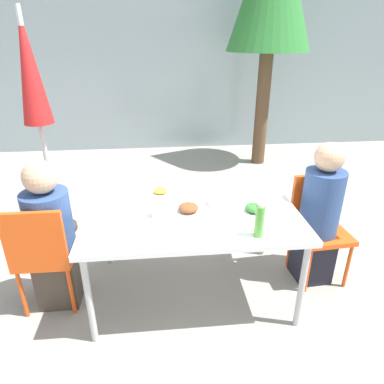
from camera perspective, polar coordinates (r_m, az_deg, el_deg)
ground_plane at (r=2.89m, az=0.00°, el=-15.94°), size 24.00×24.00×0.00m
building_facade at (r=6.14m, az=-3.90°, el=21.23°), size 10.00×0.20×3.00m
dining_table at (r=2.50m, az=0.00°, el=-4.14°), size 1.53×0.99×0.73m
chair_left at (r=2.66m, az=-23.59°, el=-8.93°), size 0.40×0.40×0.86m
person_left at (r=2.68m, az=-22.26°, el=-7.20°), size 0.32×0.32×1.14m
chair_right at (r=3.00m, az=20.29°, el=-4.35°), size 0.43×0.43×0.86m
person_right at (r=2.88m, az=20.37°, el=-4.01°), size 0.30×0.30×1.18m
closed_umbrella at (r=3.44m, az=-25.00°, el=15.58°), size 0.36×0.36×2.11m
plate_0 at (r=2.73m, az=-5.23°, el=-0.01°), size 0.20×0.20×0.06m
plate_1 at (r=2.48m, az=10.39°, el=-2.92°), size 0.25×0.25×0.07m
plate_2 at (r=2.44m, az=-0.60°, el=-2.95°), size 0.26×0.26×0.07m
bottle at (r=2.17m, az=11.19°, el=-4.69°), size 0.06×0.06×0.23m
drinking_cup at (r=2.40m, az=-5.97°, el=-3.09°), size 0.07×0.07×0.09m
salad_bowl at (r=2.57m, az=4.49°, el=-1.44°), size 0.17×0.17×0.06m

